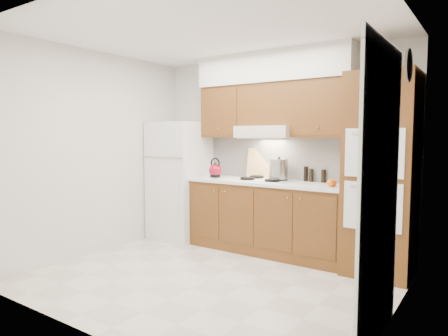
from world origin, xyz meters
The scene contains 26 objects.
floor centered at (0.00, 0.00, 0.00)m, with size 3.60×3.60×0.00m, color beige.
ceiling centered at (0.00, 0.00, 2.60)m, with size 3.60×3.60×0.00m, color white.
wall_back centered at (0.00, 1.50, 1.30)m, with size 3.60×0.02×2.60m, color silver.
wall_left centered at (-1.80, 0.00, 1.30)m, with size 0.02×3.00×2.60m, color silver.
wall_right centered at (1.80, 0.00, 1.30)m, with size 0.02×3.00×2.60m, color silver.
fridge centered at (-1.41, 1.14, 0.86)m, with size 0.75×0.72×1.72m, color white.
base_cabinets centered at (0.02, 1.20, 0.45)m, with size 2.11×0.60×0.90m, color brown.
countertop centered at (0.03, 1.19, 0.92)m, with size 2.13×0.62×0.04m, color white.
backsplash centered at (0.02, 1.49, 1.22)m, with size 2.11×0.03×0.56m, color white.
oven_cabinet centered at (1.44, 1.18, 1.10)m, with size 0.70×0.65×2.20m, color brown.
upper_cab_left centered at (-0.71, 1.33, 1.85)m, with size 0.63×0.33×0.70m, color brown.
upper_cab_right centered at (0.72, 1.33, 1.85)m, with size 0.73×0.33×0.70m, color brown.
range_hood centered at (-0.02, 1.27, 1.57)m, with size 0.75×0.45×0.15m, color silver.
upper_cab_over_hood centered at (-0.02, 1.33, 1.92)m, with size 0.75×0.33×0.55m, color brown.
soffit centered at (0.03, 1.32, 2.40)m, with size 2.13×0.36×0.40m, color silver.
cooktop centered at (-0.02, 1.21, 0.95)m, with size 0.74×0.50×0.01m, color white.
doorway centered at (1.79, -0.35, 1.05)m, with size 0.02×0.90×2.10m, color black.
wall_clock centered at (1.79, 0.55, 2.15)m, with size 0.30×0.30×0.02m, color #3F3833.
kettle centered at (-0.76, 1.14, 1.04)m, with size 0.18×0.18×0.18m, color maroon.
cutting_board centered at (-0.25, 1.45, 1.14)m, with size 0.32×0.02×0.43m, color tan.
stock_pot centered at (0.16, 1.27, 1.09)m, with size 0.24×0.24×0.25m, color #A9A9AD.
condiment_a centered at (0.45, 1.45, 1.03)m, with size 0.05×0.05×0.19m, color black.
condiment_b centered at (0.54, 1.42, 1.02)m, with size 0.05×0.05×0.17m, color black.
condiment_c centered at (0.69, 1.44, 1.02)m, with size 0.06×0.06×0.16m, color black.
orange_near centered at (0.92, 1.08, 0.98)m, with size 0.09×0.09×0.09m, color #FF510D.
orange_far centered at (0.92, 1.14, 0.98)m, with size 0.07×0.07×0.07m, color orange.
Camera 1 is at (2.47, -3.35, 1.53)m, focal length 32.00 mm.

